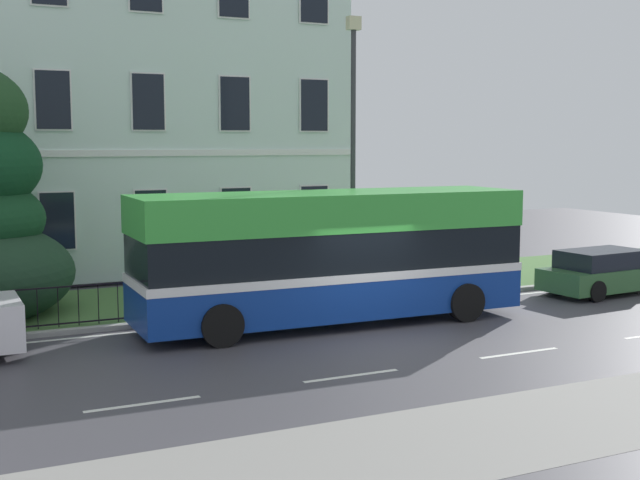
# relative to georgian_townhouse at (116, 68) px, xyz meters

# --- Properties ---
(ground_plane) EXTENTS (60.00, 56.00, 0.18)m
(ground_plane) POSITION_rel_georgian_townhouse_xyz_m (2.78, -13.80, -7.05)
(ground_plane) COLOR #424046
(georgian_townhouse) EXTENTS (14.40, 9.22, 13.77)m
(georgian_townhouse) POSITION_rel_georgian_townhouse_xyz_m (0.00, 0.00, 0.00)
(georgian_townhouse) COLOR silver
(georgian_townhouse) RESTS_ON ground_plane
(iron_verge_railing) EXTENTS (12.97, 0.04, 0.97)m
(iron_verge_railing) POSITION_rel_georgian_townhouse_xyz_m (-0.00, -10.38, -6.42)
(iron_verge_railing) COLOR black
(iron_verge_railing) RESTS_ON ground_plane
(single_decker_bus) EXTENTS (9.68, 2.83, 3.22)m
(single_decker_bus) POSITION_rel_georgian_townhouse_xyz_m (2.49, -12.23, -5.34)
(single_decker_bus) COLOR navy
(single_decker_bus) RESTS_ON ground_plane
(parked_hatchback_01) EXTENTS (4.20, 2.05, 1.30)m
(parked_hatchback_01) POSITION_rel_georgian_townhouse_xyz_m (11.55, -12.07, -6.41)
(parked_hatchback_01) COLOR #336235
(parked_hatchback_01) RESTS_ON ground_plane
(street_lamp_post) EXTENTS (0.36, 0.24, 7.67)m
(street_lamp_post) POSITION_rel_georgian_townhouse_xyz_m (4.31, -9.92, -2.58)
(street_lamp_post) COLOR #333338
(street_lamp_post) RESTS_ON ground_plane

